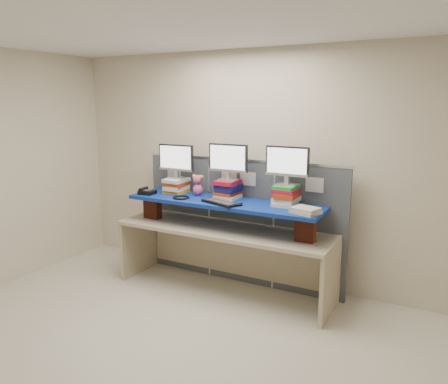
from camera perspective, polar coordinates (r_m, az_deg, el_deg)
The scene contains 18 objects.
room at distance 3.68m, azimuth -10.08°, elevation -0.76°, with size 5.00×4.00×2.80m.
cubicle_partition at distance 5.30m, azimuth 2.24°, elevation -3.78°, with size 2.60×0.06×1.53m.
desk at distance 5.05m, azimuth -0.00°, elevation -6.36°, with size 2.54×0.75×0.77m.
brick_pier_left at distance 5.45m, azimuth -9.32°, elevation -1.97°, with size 0.20×0.11×0.27m, color maroon.
brick_pier_right at distance 4.56m, azimuth 10.58°, elevation -4.73°, with size 0.20×0.11×0.27m, color maroon.
blue_board at distance 4.93m, azimuth -0.00°, elevation -1.37°, with size 2.28×0.57×0.04m, color navy.
book_stack_left at distance 5.38m, azimuth -6.22°, elevation 0.85°, with size 0.26×0.31×0.18m.
book_stack_center at distance 5.02m, azimuth 0.53°, elevation 0.34°, with size 0.26×0.30×0.21m.
book_stack_right at distance 4.73m, azimuth 8.14°, elevation -0.43°, with size 0.25×0.32×0.22m.
monitor_left at distance 5.33m, azimuth -6.27°, elevation 4.26°, with size 0.48×0.13×0.42m.
monitor_center at distance 4.96m, azimuth 0.54°, elevation 4.23°, with size 0.48×0.13×0.42m.
monitor_right at distance 4.67m, azimuth 8.25°, elevation 3.74°, with size 0.48×0.13×0.42m.
keyboard at distance 4.77m, azimuth -0.57°, elevation -1.39°, with size 0.48×0.29×0.03m.
mouse at distance 4.69m, azimuth 2.09°, elevation -1.62°, with size 0.05×0.10×0.03m, color black.
desk_phone at distance 5.36m, azimuth -10.06°, elevation 0.03°, with size 0.19×0.18×0.08m.
headset at distance 5.07m, azimuth -5.62°, elevation -0.70°, with size 0.19×0.19×0.02m, color black.
plush_toy at distance 5.20m, azimuth -3.44°, elevation 0.95°, with size 0.15×0.11×0.25m.
binder_stack at distance 4.43m, azimuth 10.60°, elevation -2.41°, with size 0.31×0.27×0.06m.
Camera 1 is at (2.26, -2.80, 2.18)m, focal length 35.00 mm.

